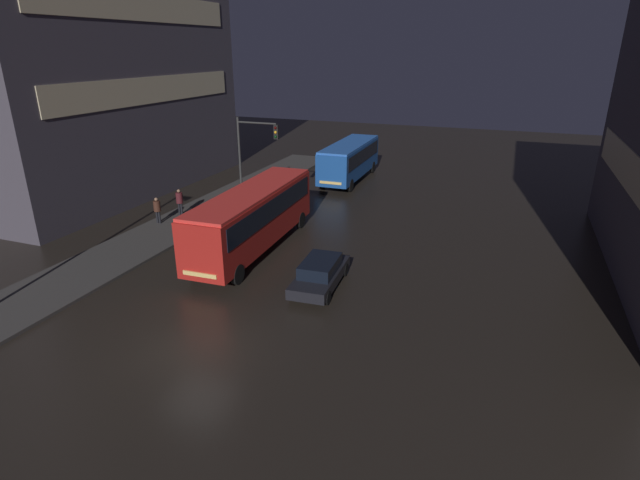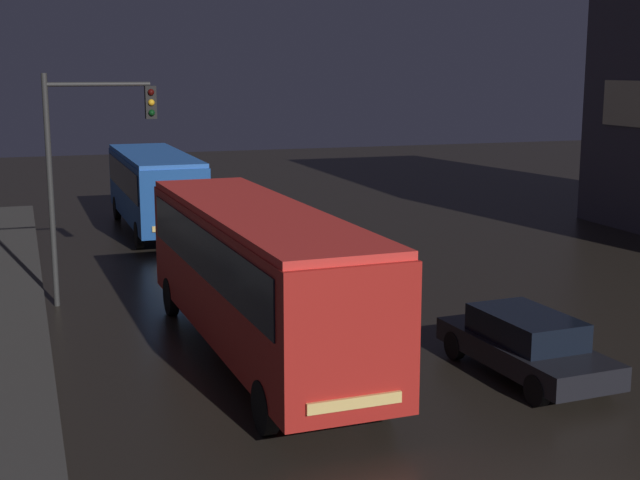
{
  "view_description": "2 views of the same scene",
  "coord_description": "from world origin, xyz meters",
  "px_view_note": "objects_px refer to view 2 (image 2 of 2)",
  "views": [
    {
      "loc": [
        10.11,
        -13.31,
        10.59
      ],
      "look_at": [
        1.67,
        8.81,
        1.43
      ],
      "focal_mm": 28.0,
      "sensor_mm": 36.0,
      "label": 1
    },
    {
      "loc": [
        -7.4,
        -9.33,
        6.5
      ],
      "look_at": [
        -0.77,
        10.35,
        2.47
      ],
      "focal_mm": 50.0,
      "sensor_mm": 36.0,
      "label": 2
    }
  ],
  "objects_px": {
    "traffic_light_main": "(87,151)",
    "bus_near": "(257,266)",
    "bus_far": "(155,183)",
    "car_taxi": "(525,344)"
  },
  "relations": [
    {
      "from": "traffic_light_main",
      "to": "bus_near",
      "type": "bearing_deg",
      "value": -62.47
    },
    {
      "from": "bus_far",
      "to": "car_taxi",
      "type": "bearing_deg",
      "value": 103.36
    },
    {
      "from": "bus_far",
      "to": "traffic_light_main",
      "type": "distance_m",
      "value": 11.45
    },
    {
      "from": "bus_near",
      "to": "bus_far",
      "type": "bearing_deg",
      "value": -92.68
    },
    {
      "from": "car_taxi",
      "to": "traffic_light_main",
      "type": "distance_m",
      "value": 12.81
    },
    {
      "from": "traffic_light_main",
      "to": "bus_far",
      "type": "bearing_deg",
      "value": 72.77
    },
    {
      "from": "car_taxi",
      "to": "traffic_light_main",
      "type": "bearing_deg",
      "value": -51.59
    },
    {
      "from": "bus_near",
      "to": "traffic_light_main",
      "type": "bearing_deg",
      "value": -64.61
    },
    {
      "from": "car_taxi",
      "to": "traffic_light_main",
      "type": "relative_size",
      "value": 0.72
    },
    {
      "from": "bus_near",
      "to": "traffic_light_main",
      "type": "xyz_separation_m",
      "value": [
        -3.16,
        6.06,
        2.15
      ]
    }
  ]
}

